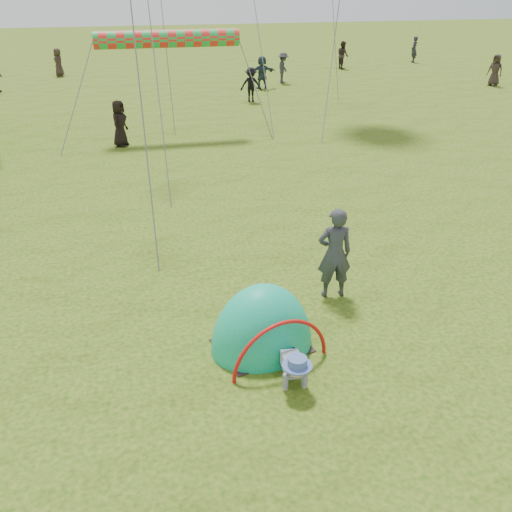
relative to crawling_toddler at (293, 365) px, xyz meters
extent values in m
plane|color=#1C410A|center=(0.26, -0.51, -0.32)|extent=(140.00, 140.00, 0.00)
ellipsoid|color=#009E8E|center=(-0.24, 1.04, -0.32)|extent=(2.11, 1.88, 2.32)
imported|color=#323337|center=(1.54, 2.41, 0.60)|extent=(0.71, 0.50, 1.85)
imported|color=#22222B|center=(18.65, 32.35, 0.56)|extent=(0.54, 0.71, 1.76)
imported|color=black|center=(-2.28, 14.59, 0.51)|extent=(0.83, 0.96, 1.67)
imported|color=black|center=(4.22, 21.41, 0.50)|extent=(1.14, 0.76, 1.64)
imported|color=#2F2420|center=(18.64, 22.62, 0.54)|extent=(0.92, 1.00, 1.71)
imported|color=#273841|center=(5.60, 24.80, 0.55)|extent=(1.63, 0.61, 1.73)
imported|color=#2E2220|center=(12.60, 30.68, 0.56)|extent=(0.73, 0.90, 1.75)
imported|color=#2D2C32|center=(7.23, 26.24, 0.53)|extent=(1.09, 1.27, 1.70)
imported|color=#32241E|center=(-5.62, 31.83, 0.50)|extent=(0.74, 0.92, 1.65)
cylinder|color=red|center=(-0.24, 15.69, 3.27)|extent=(5.32, 0.64, 0.64)
camera|label=1|loc=(-2.20, -6.82, 5.44)|focal=40.00mm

